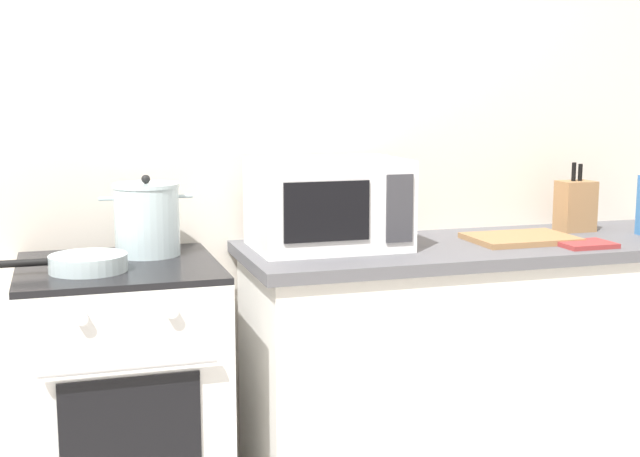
{
  "coord_description": "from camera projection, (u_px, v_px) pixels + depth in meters",
  "views": [
    {
      "loc": [
        -0.51,
        -2.01,
        1.44
      ],
      "look_at": [
        0.3,
        0.6,
        1.0
      ],
      "focal_mm": 47.74,
      "sensor_mm": 36.0,
      "label": 1
    }
  ],
  "objects": [
    {
      "name": "back_wall",
      "position": [
        291.0,
        145.0,
        3.08
      ],
      "size": [
        4.4,
        0.1,
        2.5
      ],
      "primitive_type": "cube",
      "color": "silver",
      "rests_on": "ground_plane"
    },
    {
      "name": "lower_cabinet_right",
      "position": [
        479.0,
        374.0,
        3.05
      ],
      "size": [
        1.64,
        0.56,
        0.88
      ],
      "primitive_type": "cube",
      "color": "white",
      "rests_on": "ground_plane"
    },
    {
      "name": "countertop_right",
      "position": [
        483.0,
        248.0,
        2.98
      ],
      "size": [
        1.7,
        0.6,
        0.04
      ],
      "primitive_type": "cube",
      "color": "#59595E",
      "rests_on": "lower_cabinet_right"
    },
    {
      "name": "stove",
      "position": [
        124.0,
        408.0,
        2.67
      ],
      "size": [
        0.6,
        0.64,
        0.92
      ],
      "color": "white",
      "rests_on": "ground_plane"
    },
    {
      "name": "stock_pot",
      "position": [
        147.0,
        219.0,
        2.72
      ],
      "size": [
        0.3,
        0.21,
        0.26
      ],
      "color": "silver",
      "rests_on": "stove"
    },
    {
      "name": "frying_pan",
      "position": [
        86.0,
        263.0,
        2.49
      ],
      "size": [
        0.43,
        0.23,
        0.05
      ],
      "color": "silver",
      "rests_on": "stove"
    },
    {
      "name": "microwave",
      "position": [
        328.0,
        204.0,
        2.85
      ],
      "size": [
        0.5,
        0.37,
        0.3
      ],
      "color": "white",
      "rests_on": "countertop_right"
    },
    {
      "name": "cutting_board",
      "position": [
        521.0,
        238.0,
        3.0
      ],
      "size": [
        0.36,
        0.26,
        0.02
      ],
      "primitive_type": "cube",
      "color": "#997047",
      "rests_on": "countertop_right"
    },
    {
      "name": "knife_block",
      "position": [
        575.0,
        206.0,
        3.2
      ],
      "size": [
        0.13,
        0.1,
        0.26
      ],
      "color": "#997047",
      "rests_on": "countertop_right"
    },
    {
      "name": "oven_mitt",
      "position": [
        586.0,
        244.0,
        2.89
      ],
      "size": [
        0.18,
        0.14,
        0.02
      ],
      "primitive_type": "cube",
      "color": "#993333",
      "rests_on": "countertop_right"
    }
  ]
}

